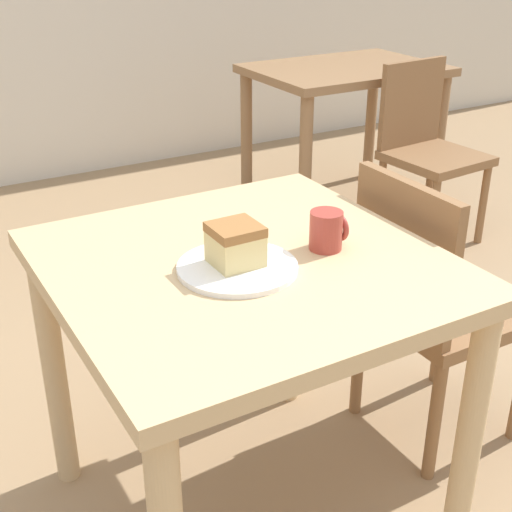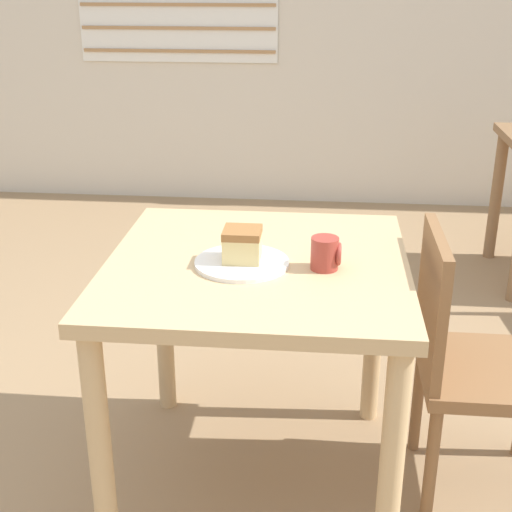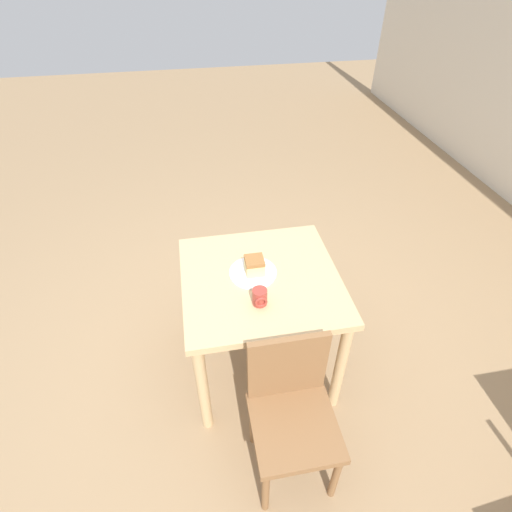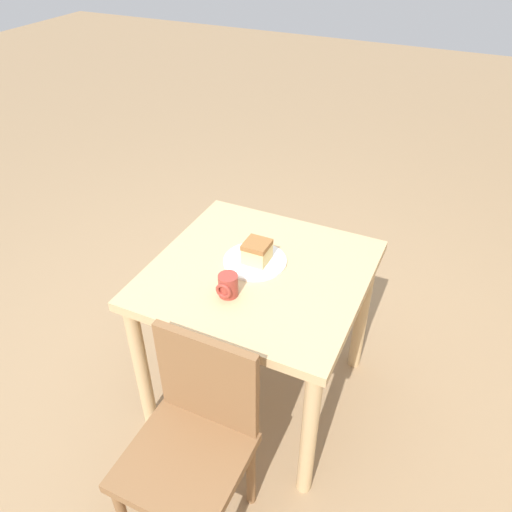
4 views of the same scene
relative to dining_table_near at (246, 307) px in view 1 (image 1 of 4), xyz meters
name	(u,v)px [view 1 (image 1 of 4)]	position (x,y,z in m)	size (l,w,h in m)	color
dining_table_near	(246,307)	(0.00, 0.00, 0.00)	(0.82, 0.84, 0.74)	tan
dining_table_far	(344,92)	(1.51, 1.67, -0.01)	(0.92, 0.66, 0.73)	olive
chair_near_window	(431,302)	(0.61, 0.03, -0.17)	(0.39, 0.39, 0.82)	brown
chair_far_corner	(427,146)	(1.60, 1.15, -0.17)	(0.42, 0.42, 0.82)	brown
plate	(237,267)	(-0.04, -0.04, 0.12)	(0.26, 0.26, 0.01)	white
cake_slice	(235,244)	(-0.04, -0.03, 0.17)	(0.10, 0.10, 0.09)	#E0C67F
coffee_mug	(327,230)	(0.19, -0.04, 0.16)	(0.08, 0.07, 0.09)	#9E382D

